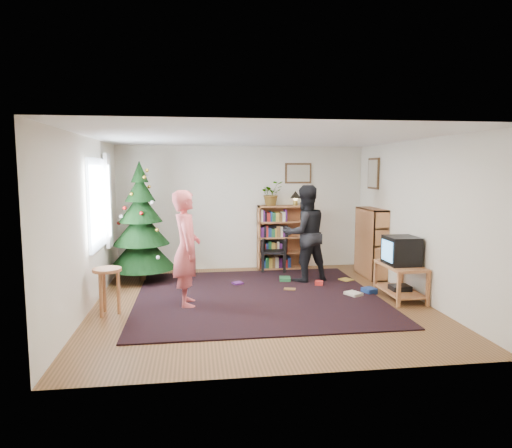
{
  "coord_description": "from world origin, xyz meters",
  "views": [
    {
      "loc": [
        -0.98,
        -6.73,
        2.04
      ],
      "look_at": [
        0.07,
        0.95,
        1.1
      ],
      "focal_mm": 32.0,
      "sensor_mm": 36.0,
      "label": 1
    }
  ],
  "objects": [
    {
      "name": "person_by_chair",
      "position": [
        1.0,
        1.23,
        0.88
      ],
      "size": [
        0.98,
        0.84,
        1.75
      ],
      "primitive_type": "imported",
      "rotation": [
        0.0,
        0.0,
        3.37
      ],
      "color": "black",
      "rests_on": "rug"
    },
    {
      "name": "rug",
      "position": [
        0.0,
        0.3,
        0.01
      ],
      "size": [
        3.8,
        3.6,
        0.02
      ],
      "primitive_type": "cube",
      "color": "black",
      "rests_on": "floor"
    },
    {
      "name": "bookshelf_right",
      "position": [
        2.34,
        1.44,
        0.66
      ],
      "size": [
        0.3,
        0.95,
        1.3
      ],
      "rotation": [
        0.0,
        0.0,
        1.57
      ],
      "color": "#B0703F",
      "rests_on": "floor"
    },
    {
      "name": "picture_right",
      "position": [
        2.48,
        1.75,
        1.95
      ],
      "size": [
        0.03,
        0.5,
        0.6
      ],
      "color": "#4C3319",
      "rests_on": "wall_right"
    },
    {
      "name": "window_pane",
      "position": [
        -2.47,
        0.6,
        1.5
      ],
      "size": [
        0.04,
        1.2,
        1.4
      ],
      "primitive_type": "cube",
      "color": "silver",
      "rests_on": "wall_left"
    },
    {
      "name": "christmas_tree",
      "position": [
        -1.94,
        1.65,
        0.91
      ],
      "size": [
        1.21,
        1.21,
        2.19
      ],
      "rotation": [
        0.0,
        0.0,
        0.07
      ],
      "color": "#3F2816",
      "rests_on": "rug"
    },
    {
      "name": "armchair",
      "position": [
        0.6,
        2.21,
        0.48
      ],
      "size": [
        0.6,
        0.61,
        0.9
      ],
      "rotation": [
        0.0,
        0.0,
        -0.27
      ],
      "color": "black",
      "rests_on": "rug"
    },
    {
      "name": "floor_clutter",
      "position": [
        1.04,
        0.76,
        0.04
      ],
      "size": [
        2.3,
        1.3,
        0.08
      ],
      "color": "#A51E19",
      "rests_on": "rug"
    },
    {
      "name": "floor",
      "position": [
        0.0,
        0.0,
        0.0
      ],
      "size": [
        5.0,
        5.0,
        0.0
      ],
      "primitive_type": "plane",
      "color": "brown",
      "rests_on": "ground"
    },
    {
      "name": "person_standing",
      "position": [
        -1.1,
        0.0,
        0.87
      ],
      "size": [
        0.46,
        0.66,
        1.73
      ],
      "primitive_type": "imported",
      "rotation": [
        0.0,
        0.0,
        1.64
      ],
      "color": "#D45557",
      "rests_on": "rug"
    },
    {
      "name": "wall_back",
      "position": [
        0.0,
        2.5,
        1.25
      ],
      "size": [
        5.0,
        0.02,
        2.5
      ],
      "primitive_type": "cube",
      "color": "silver",
      "rests_on": "floor"
    },
    {
      "name": "wall_front",
      "position": [
        0.0,
        -2.5,
        1.25
      ],
      "size": [
        5.0,
        0.02,
        2.5
      ],
      "primitive_type": "cube",
      "color": "silver",
      "rests_on": "floor"
    },
    {
      "name": "stool",
      "position": [
        -2.2,
        -0.28,
        0.51
      ],
      "size": [
        0.4,
        0.4,
        0.66
      ],
      "color": "#B0703F",
      "rests_on": "floor"
    },
    {
      "name": "wall_left",
      "position": [
        -2.5,
        0.0,
        1.25
      ],
      "size": [
        0.02,
        5.0,
        2.5
      ],
      "primitive_type": "cube",
      "color": "silver",
      "rests_on": "floor"
    },
    {
      "name": "picture_back",
      "position": [
        1.15,
        2.48,
        1.95
      ],
      "size": [
        0.55,
        0.03,
        0.42
      ],
      "color": "#4C3319",
      "rests_on": "wall_back"
    },
    {
      "name": "wall_right",
      "position": [
        2.5,
        0.0,
        1.25
      ],
      "size": [
        0.02,
        5.0,
        2.5
      ],
      "primitive_type": "cube",
      "color": "silver",
      "rests_on": "floor"
    },
    {
      "name": "crt_tv",
      "position": [
        2.22,
        -0.09,
        0.77
      ],
      "size": [
        0.47,
        0.51,
        0.44
      ],
      "color": "black",
      "rests_on": "tv_stand"
    },
    {
      "name": "table_lamp",
      "position": [
        1.07,
        2.34,
        1.5
      ],
      "size": [
        0.22,
        0.22,
        0.3
      ],
      "color": "#A57F33",
      "rests_on": "bookshelf_back"
    },
    {
      "name": "potted_plant",
      "position": [
        0.57,
        2.34,
        1.55
      ],
      "size": [
        0.54,
        0.51,
        0.49
      ],
      "primitive_type": "imported",
      "rotation": [
        0.0,
        0.0,
        0.32
      ],
      "color": "gray",
      "rests_on": "bookshelf_back"
    },
    {
      "name": "curtain",
      "position": [
        -2.43,
        1.3,
        1.5
      ],
      "size": [
        0.06,
        0.35,
        1.6
      ],
      "primitive_type": "cube",
      "color": "silver",
      "rests_on": "wall_left"
    },
    {
      "name": "tv_stand",
      "position": [
        2.22,
        -0.09,
        0.33
      ],
      "size": [
        0.52,
        0.93,
        0.55
      ],
      "color": "#B0703F",
      "rests_on": "floor"
    },
    {
      "name": "bookshelf_back",
      "position": [
        0.77,
        2.34,
        0.66
      ],
      "size": [
        0.95,
        0.3,
        1.3
      ],
      "color": "#B0703F",
      "rests_on": "floor"
    },
    {
      "name": "ceiling",
      "position": [
        0.0,
        0.0,
        2.5
      ],
      "size": [
        5.0,
        5.0,
        0.0
      ],
      "primitive_type": "plane",
      "rotation": [
        3.14,
        0.0,
        0.0
      ],
      "color": "white",
      "rests_on": "wall_back"
    }
  ]
}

